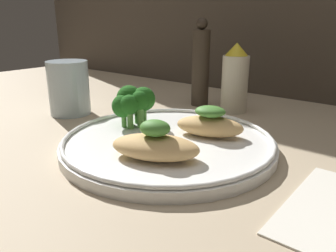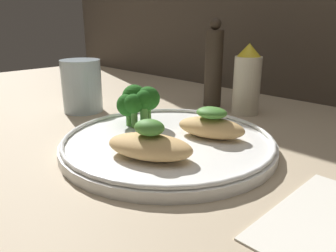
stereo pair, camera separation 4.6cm
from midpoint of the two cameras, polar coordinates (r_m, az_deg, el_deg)
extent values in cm
cube|color=tan|center=(47.22, 2.79, -4.54)|extent=(180.00, 180.00, 1.00)
cylinder|color=white|center=(46.77, 2.81, -3.19)|extent=(30.22, 30.22, 1.40)
torus|color=white|center=(46.42, 2.83, -2.04)|extent=(29.62, 29.62, 0.60)
ellipsoid|color=tan|center=(40.00, 0.07, -3.65)|extent=(12.38, 9.64, 2.92)
ellipsoid|color=#478433|center=(39.15, 0.07, -0.32)|extent=(4.67, 4.28, 1.99)
ellipsoid|color=tan|center=(47.56, 10.25, -0.34)|extent=(10.77, 7.59, 2.91)
ellipsoid|color=#478433|center=(46.90, 10.40, 2.26)|extent=(5.34, 4.81, 1.58)
cylinder|color=#569942|center=(51.62, -1.58, 1.68)|extent=(1.09, 1.09, 3.32)
sphere|color=#1E5B19|center=(50.92, -1.60, 4.59)|extent=(2.97, 2.97, 2.97)
cylinder|color=#569942|center=(52.65, -0.96, 1.81)|extent=(0.92, 0.92, 2.96)
sphere|color=#1E5B19|center=(51.92, -0.98, 4.79)|extent=(3.82, 3.82, 3.82)
cylinder|color=#569942|center=(53.88, -1.91, 2.00)|extent=(1.06, 1.06, 2.61)
sphere|color=#1E5B19|center=(53.24, -1.94, 4.56)|extent=(3.36, 3.36, 3.36)
cylinder|color=#569942|center=(53.36, -3.34, 2.02)|extent=(0.86, 0.86, 2.99)
sphere|color=#1E5B19|center=(52.63, -3.40, 5.04)|extent=(3.98, 3.98, 3.98)
cylinder|color=#569942|center=(52.17, -4.63, 1.11)|extent=(0.80, 0.80, 2.12)
sphere|color=#1E5B19|center=(51.53, -4.69, 3.60)|extent=(3.64, 3.64, 3.64)
cylinder|color=#569942|center=(51.42, -3.14, 1.27)|extent=(0.94, 0.94, 2.77)
sphere|color=#1E5B19|center=(50.76, -3.19, 3.93)|extent=(3.08, 3.08, 3.08)
cylinder|color=beige|center=(65.43, 15.51, 6.78)|extent=(5.14, 5.14, 11.02)
cone|color=yellow|center=(64.51, 16.02, 12.63)|extent=(4.37, 4.37, 2.42)
cylinder|color=#382D23|center=(69.37, 9.83, 9.71)|extent=(3.64, 3.64, 15.59)
sphere|color=#382D23|center=(68.66, 10.25, 17.13)|extent=(2.36, 2.36, 2.36)
cylinder|color=silver|center=(66.43, -12.87, 6.79)|extent=(7.70, 7.70, 10.21)
camera|label=1|loc=(0.02, -87.14, 0.94)|focal=35.00mm
camera|label=2|loc=(0.02, 92.86, -0.94)|focal=35.00mm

